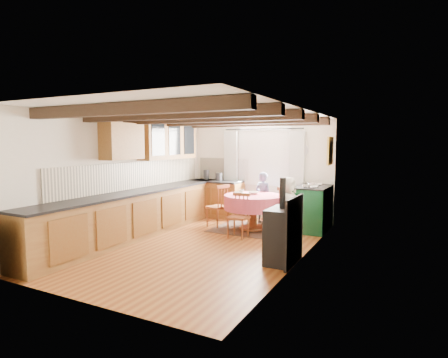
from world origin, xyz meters
The scene contains 40 objects.
floor centered at (0.00, 0.00, 0.00)m, with size 3.60×5.50×0.00m, color #9D6028.
ceiling centered at (0.00, 0.00, 2.40)m, with size 3.60×5.50×0.00m, color white.
wall_back centered at (0.00, 2.75, 1.20)m, with size 3.60×0.00×2.40m, color silver.
wall_front centered at (0.00, -2.75, 1.20)m, with size 3.60×0.00×2.40m, color silver.
wall_left centered at (-1.80, 0.00, 1.20)m, with size 0.00×5.50×2.40m, color silver.
wall_right centered at (1.80, 0.00, 1.20)m, with size 0.00×5.50×2.40m, color silver.
beam_a centered at (0.00, -2.00, 2.31)m, with size 3.60×0.16×0.16m, color #312419.
beam_b centered at (0.00, -1.00, 2.31)m, with size 3.60×0.16×0.16m, color #312419.
beam_c centered at (0.00, 0.00, 2.31)m, with size 3.60×0.16×0.16m, color #312419.
beam_d centered at (0.00, 1.00, 2.31)m, with size 3.60×0.16×0.16m, color #312419.
beam_e centered at (0.00, 2.00, 2.31)m, with size 3.60×0.16×0.16m, color #312419.
splash_left centered at (-1.78, 0.30, 1.20)m, with size 0.02×4.50×0.55m, color beige.
splash_back centered at (-1.00, 2.73, 1.20)m, with size 1.40×0.02×0.55m, color beige.
base_cabinet_left centered at (-1.50, 0.00, 0.44)m, with size 0.60×5.30×0.88m, color olive.
base_cabinet_back centered at (-1.05, 2.45, 0.44)m, with size 1.30×0.60×0.88m, color olive.
worktop_left centered at (-1.48, 0.00, 0.90)m, with size 0.64×5.30×0.04m, color black.
worktop_back centered at (-1.05, 2.43, 0.90)m, with size 1.30×0.64×0.04m, color black.
wall_cabinet_glass centered at (-1.63, 1.20, 1.95)m, with size 0.34×1.80×0.90m, color olive.
wall_cabinet_solid centered at (-1.63, -0.30, 1.90)m, with size 0.34×0.90×0.70m, color olive.
window_frame centered at (0.10, 2.73, 1.60)m, with size 1.34×0.03×1.54m, color white.
window_pane centered at (0.10, 2.74, 1.60)m, with size 1.20×0.01×1.40m, color white.
curtain_left centered at (-0.75, 2.65, 1.10)m, with size 0.35×0.10×2.10m, color #BBBBBB.
curtain_right centered at (0.95, 2.65, 1.10)m, with size 0.35×0.10×2.10m, color #BBBBBB.
curtain_rod centered at (0.10, 2.65, 2.20)m, with size 0.03×0.03×2.00m, color black.
wall_picture centered at (1.77, 2.30, 1.70)m, with size 0.04×0.50×0.60m, color gold.
wall_plate centered at (1.05, 2.72, 1.70)m, with size 0.30×0.30×0.02m, color silver.
rug centered at (0.34, 1.52, 0.01)m, with size 1.69×1.31×0.01m, color #38251D.
dining_table centered at (0.34, 1.52, 0.38)m, with size 1.25×1.25×0.76m, color #CE324A, non-canonical shape.
chair_near centered at (0.33, 0.77, 0.44)m, with size 0.38×0.40×0.88m, color brown, non-canonical shape.
chair_left centered at (-0.49, 1.44, 0.48)m, with size 0.41×0.43×0.95m, color brown, non-canonical shape.
chair_right centered at (1.15, 1.55, 0.49)m, with size 0.42×0.44×0.98m, color brown, non-canonical shape.
aga_range centered at (1.47, 2.08, 0.49)m, with size 0.68×1.06×0.97m, color #0D4222, non-canonical shape.
cast_iron_stove centered at (1.58, -0.30, 0.67)m, with size 0.40×0.67×1.34m, color black, non-canonical shape.
child_far centered at (0.30, 2.22, 0.60)m, with size 0.44×0.29×1.20m, color #494F6F.
child_right centered at (1.12, 1.47, 0.59)m, with size 0.58×0.38×1.18m, color beige.
bowl_a centered at (0.29, 1.62, 0.78)m, with size 0.23×0.23×0.06m, color silver.
bowl_b centered at (0.06, 1.39, 0.79)m, with size 0.22×0.22×0.07m, color silver.
cup centered at (0.05, 1.54, 0.80)m, with size 0.10×0.10×0.09m, color silver.
canister_tall centered at (-1.37, 2.47, 1.05)m, with size 0.15×0.15×0.26m, color #262628.
canister_wide centered at (-0.99, 2.45, 1.02)m, with size 0.18×0.18×0.20m, color #262628.
Camera 1 is at (3.34, -5.69, 1.88)m, focal length 29.47 mm.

